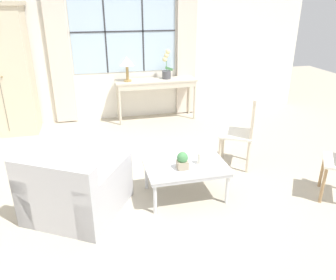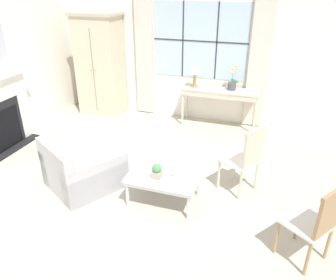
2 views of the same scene
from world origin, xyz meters
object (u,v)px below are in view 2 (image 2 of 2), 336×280
Objects in this scene: accent_chair_wooden at (317,220)px; potted_plant_small at (157,171)px; armoire at (100,65)px; table_lamp at (195,70)px; armchair_upholstered at (83,170)px; potted_orchid at (232,80)px; coffee_table at (164,178)px; console_table at (220,94)px; side_chair_wooden at (246,156)px; pillar_candle at (176,174)px.

accent_chair_wooden is 1.95m from potted_plant_small.
armoire reaches higher than table_lamp.
armchair_upholstered is (-0.93, -2.80, -0.86)m from table_lamp.
coffee_table is (-0.44, -2.82, -0.61)m from potted_orchid.
console_table is 2.89m from potted_plant_small.
side_chair_wooden reaches higher than console_table.
armoire is 4.80× the size of table_lamp.
table_lamp is at bearing 71.58° from armchair_upholstered.
armoire is at bearing 129.68° from potted_plant_small.
table_lamp is 2.63m from side_chair_wooden.
armchair_upholstered is at bearing -120.61° from potted_orchid.
coffee_table is 0.18m from potted_plant_small.
armchair_upholstered is at bearing -178.95° from coffee_table.
side_chair_wooden is 6.90× the size of pillar_candle.
armchair_upholstered is 1.28× the size of accent_chair_wooden.
table_lamp is 0.48× the size of coffee_table.
armoire is 14.53× the size of pillar_candle.
accent_chair_wooden is at bearing -9.28° from armchair_upholstered.
armchair_upholstered is at bearing -179.98° from pillar_candle.
table_lamp is 0.35× the size of armchair_upholstered.
potted_plant_small is at bearing -50.32° from armoire.
pillar_candle is at bearing 0.02° from armchair_upholstered.
coffee_table is (2.39, -2.72, -0.71)m from armoire.
console_table is at bearing 109.12° from side_chair_wooden.
side_chair_wooden reaches higher than pillar_candle.
accent_chair_wooden is (2.14, -3.31, -0.57)m from table_lamp.
armoire is at bearing 133.12° from pillar_candle.
coffee_table is at bearing 172.62° from pillar_candle.
potted_plant_small is (-0.51, -2.91, -0.47)m from potted_orchid.
potted_orchid reaches higher than potted_plant_small.
armoire is 3.80m from pillar_candle.
console_table reaches higher than armchair_upholstered.
table_lamp is 3.03× the size of pillar_candle.
console_table is at bearing 84.18° from potted_plant_small.
potted_orchid is (0.75, 0.04, -0.14)m from table_lamp.
console_table is at bearing 85.33° from coffee_table.
console_table is 7.59× the size of potted_plant_small.
potted_orchid is (0.22, 0.04, 0.29)m from console_table.
accent_chair_wooden reaches higher than console_table.
pillar_candle is (0.17, -0.02, 0.11)m from coffee_table.
potted_orchid is at bearing 10.27° from console_table.
pillar_candle is at bearing -7.38° from coffee_table.
accent_chair_wooden is 6.66× the size of pillar_candle.
table_lamp is 3.98m from accent_chair_wooden.
console_table is 0.68m from table_lamp.
pillar_candle is (0.24, 0.07, -0.04)m from potted_plant_small.
armoire reaches higher than potted_orchid.
pillar_candle is at bearing -80.30° from table_lamp.
pillar_candle is (2.57, -2.74, -0.60)m from armoire.
armchair_upholstered is 6.30× the size of potted_plant_small.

